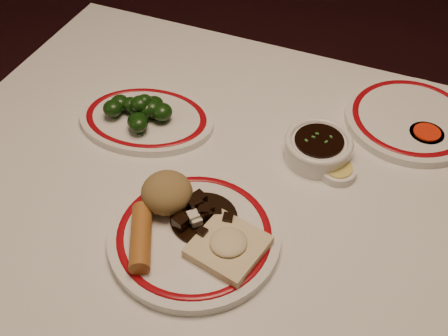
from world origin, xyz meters
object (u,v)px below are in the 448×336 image
at_px(fried_wonton, 228,246).
at_px(broccoli_plate, 146,119).
at_px(spring_roll, 141,237).
at_px(rice_mound, 167,193).
at_px(broccoli_pile, 142,109).
at_px(soy_bowl, 318,149).
at_px(dining_table, 249,232).
at_px(stirfry_heap, 201,214).
at_px(main_plate, 194,236).

xyz_separation_m(fried_wonton, broccoli_plate, (-0.27, 0.23, -0.02)).
height_order(spring_roll, broccoli_plate, spring_roll).
distance_m(fried_wonton, broccoli_plate, 0.35).
distance_m(rice_mound, spring_roll, 0.09).
xyz_separation_m(broccoli_pile, soy_bowl, (0.33, 0.04, -0.02)).
xyz_separation_m(dining_table, broccoli_pile, (-0.26, 0.10, 0.13)).
xyz_separation_m(spring_roll, soy_bowl, (0.19, 0.31, -0.01)).
xyz_separation_m(fried_wonton, stirfry_heap, (-0.06, 0.04, 0.00)).
xyz_separation_m(main_plate, soy_bowl, (0.13, 0.26, 0.01)).
relative_size(stirfry_heap, soy_bowl, 0.91).
bearing_deg(main_plate, dining_table, 65.83).
height_order(main_plate, stirfry_heap, stirfry_heap).
height_order(broccoli_pile, soy_bowl, broccoli_pile).
xyz_separation_m(rice_mound, soy_bowl, (0.19, 0.22, -0.03)).
bearing_deg(broccoli_pile, soy_bowl, 7.38).
distance_m(broccoli_pile, soy_bowl, 0.33).
height_order(dining_table, rice_mound, rice_mound).
bearing_deg(stirfry_heap, broccoli_plate, 136.84).
relative_size(broccoli_pile, soy_bowl, 1.07).
bearing_deg(fried_wonton, broccoli_pile, 140.29).
distance_m(rice_mound, broccoli_plate, 0.23).
distance_m(dining_table, spring_roll, 0.24).
bearing_deg(main_plate, soy_bowl, 63.96).
bearing_deg(fried_wonton, soy_bowl, 76.41).
distance_m(main_plate, broccoli_plate, 0.30).
bearing_deg(broccoli_plate, broccoli_pile, -111.39).
xyz_separation_m(dining_table, rice_mound, (-0.12, -0.08, 0.14)).
height_order(broccoli_plate, soy_bowl, soy_bowl).
distance_m(fried_wonton, stirfry_heap, 0.07).
bearing_deg(dining_table, rice_mound, -145.51).
bearing_deg(soy_bowl, main_plate, -116.04).
relative_size(main_plate, soy_bowl, 2.34).
bearing_deg(dining_table, broccoli_plate, 157.86).
xyz_separation_m(rice_mound, broccoli_plate, (-0.14, 0.18, -0.04)).
bearing_deg(broccoli_plate, stirfry_heap, -43.16).
bearing_deg(stirfry_heap, spring_roll, -128.67).
relative_size(main_plate, fried_wonton, 2.34).
height_order(fried_wonton, broccoli_pile, broccoli_pile).
bearing_deg(spring_roll, stirfry_heap, 24.97).
bearing_deg(rice_mound, dining_table, 34.49).
relative_size(fried_wonton, stirfry_heap, 1.11).
distance_m(main_plate, soy_bowl, 0.29).
bearing_deg(rice_mound, broccoli_pile, 128.80).
bearing_deg(main_plate, fried_wonton, -8.03).
bearing_deg(fried_wonton, rice_mound, 160.25).
xyz_separation_m(broccoli_plate, soy_bowl, (0.33, 0.04, 0.01)).
height_order(main_plate, broccoli_plate, main_plate).
bearing_deg(fried_wonton, broccoli_plate, 139.26).
xyz_separation_m(main_plate, broccoli_pile, (-0.21, 0.21, 0.03)).
height_order(dining_table, broccoli_plate, broccoli_plate).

